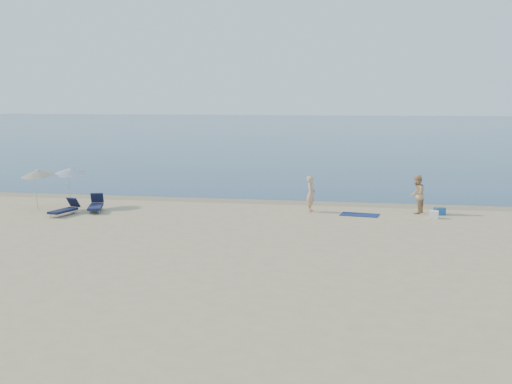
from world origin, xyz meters
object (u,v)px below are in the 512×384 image
person_left (311,194)px  blue_cooler (440,211)px  person_right (417,194)px  umbrella_near (72,170)px

person_left → blue_cooler: person_left is taller
person_right → blue_cooler: (1.04, -0.17, -0.73)m
blue_cooler → person_right: bearing=156.5°
person_right → person_left: bearing=-63.4°
person_left → umbrella_near: size_ratio=0.80×
person_left → blue_cooler: 5.96m
blue_cooler → umbrella_near: size_ratio=0.22×
person_right → blue_cooler: bearing=102.3°
person_left → person_right: size_ratio=0.95×
blue_cooler → umbrella_near: (-17.62, -0.93, 1.64)m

